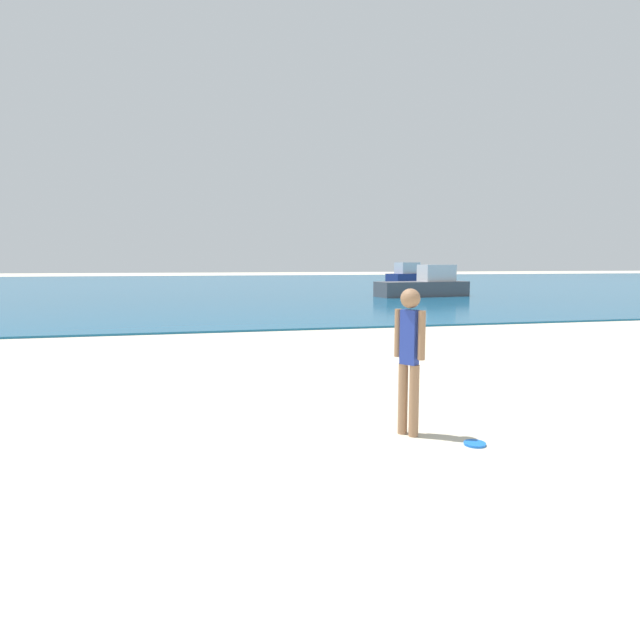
{
  "coord_description": "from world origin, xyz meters",
  "views": [
    {
      "loc": [
        -1.18,
        1.32,
        1.9
      ],
      "look_at": [
        0.3,
        7.84,
        1.15
      ],
      "focal_mm": 28.88,
      "sensor_mm": 36.0,
      "label": 1
    }
  ],
  "objects_px": {
    "person_standing": "(409,353)",
    "frisbee": "(475,444)",
    "boat_near": "(425,285)",
    "boat_far": "(414,276)"
  },
  "relations": [
    {
      "from": "frisbee",
      "to": "boat_near",
      "type": "relative_size",
      "value": 0.04
    },
    {
      "from": "person_standing",
      "to": "boat_near",
      "type": "distance_m",
      "value": 22.99
    },
    {
      "from": "person_standing",
      "to": "boat_far",
      "type": "height_order",
      "value": "boat_far"
    },
    {
      "from": "boat_near",
      "to": "boat_far",
      "type": "bearing_deg",
      "value": -118.22
    },
    {
      "from": "frisbee",
      "to": "boat_far",
      "type": "distance_m",
      "value": 41.11
    },
    {
      "from": "person_standing",
      "to": "frisbee",
      "type": "height_order",
      "value": "person_standing"
    },
    {
      "from": "frisbee",
      "to": "boat_far",
      "type": "xyz_separation_m",
      "value": [
        15.46,
        38.08,
        0.68
      ]
    },
    {
      "from": "person_standing",
      "to": "frisbee",
      "type": "relative_size",
      "value": 7.12
    },
    {
      "from": "person_standing",
      "to": "boat_near",
      "type": "xyz_separation_m",
      "value": [
        9.59,
        20.89,
        -0.27
      ]
    },
    {
      "from": "frisbee",
      "to": "boat_near",
      "type": "height_order",
      "value": "boat_near"
    }
  ]
}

